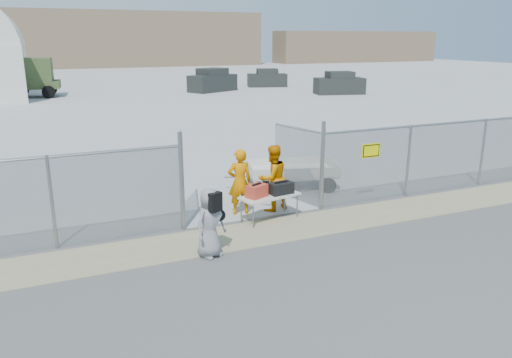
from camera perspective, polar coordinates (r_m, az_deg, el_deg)
name	(u,v)px	position (r m, az deg, el deg)	size (l,w,h in m)	color
ground	(290,246)	(11.77, 3.89, -7.61)	(160.00, 160.00, 0.00)	#464646
tarmac_inside	(94,88)	(52.03, -18.00, 9.90)	(160.00, 80.00, 0.01)	#ACACAC
dirt_strip	(272,231)	(12.60, 1.81, -5.93)	(44.00, 1.60, 0.01)	tan
distant_hills	(100,39)	(88.15, -17.43, 15.00)	(140.00, 6.00, 9.00)	#7F684F
chain_link_fence	(256,179)	(13.11, 0.00, 0.00)	(40.00, 0.20, 2.20)	gray
folding_table	(270,207)	(13.23, 1.57, -3.27)	(1.63, 0.68, 0.69)	beige
orange_bag	(257,191)	(12.91, 0.08, -1.38)	(0.53, 0.35, 0.33)	red
black_duffel	(281,188)	(13.22, 2.87, -1.05)	(0.62, 0.37, 0.30)	black
security_worker_left	(240,182)	(13.52, -1.87, -0.34)	(0.67, 0.44, 1.83)	orange
security_worker_right	(273,178)	(13.82, 1.90, 0.11)	(0.91, 0.71, 1.86)	orange
visitor	(210,223)	(10.98, -5.28, -5.01)	(0.77, 0.50, 1.56)	gray
utility_trailer	(292,174)	(16.13, 4.12, 0.55)	(3.61, 1.86, 0.88)	beige
military_truck	(16,78)	(45.29, -25.74, 10.34)	(6.56, 2.42, 3.13)	#43562B
parked_vehicle_near	(213,80)	(46.03, -4.99, 11.19)	(4.47, 2.02, 2.02)	#282B28
parked_vehicle_mid	(267,78)	(50.45, 1.28, 11.47)	(3.81, 1.72, 1.72)	#282B28
parked_vehicle_far	(339,83)	(44.25, 9.51, 10.76)	(4.15, 1.88, 1.88)	#282B28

